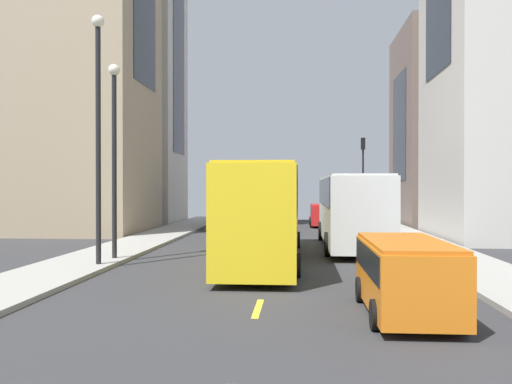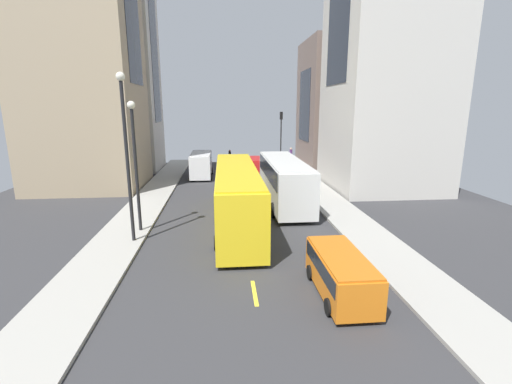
# 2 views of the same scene
# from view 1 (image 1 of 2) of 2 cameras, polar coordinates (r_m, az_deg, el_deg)

# --- Properties ---
(ground_plane) EXTENTS (40.74, 40.74, 0.00)m
(ground_plane) POSITION_cam_1_polar(r_m,az_deg,el_deg) (28.04, 2.46, -5.30)
(ground_plane) COLOR #333335
(sidewalk_west) EXTENTS (2.83, 44.00, 0.15)m
(sidewalk_west) POSITION_cam_1_polar(r_m,az_deg,el_deg) (28.66, 16.55, -5.05)
(sidewalk_west) COLOR #9E9B93
(sidewalk_west) RESTS_ON ground
(sidewalk_east) EXTENTS (2.83, 44.00, 0.15)m
(sidewalk_east) POSITION_cam_1_polar(r_m,az_deg,el_deg) (29.11, -11.40, -4.95)
(sidewalk_east) COLOR #9E9B93
(sidewalk_east) RESTS_ON ground
(lane_stripe_0) EXTENTS (0.16, 2.00, 0.01)m
(lane_stripe_0) POSITION_cam_1_polar(r_m,az_deg,el_deg) (48.97, 3.30, -2.80)
(lane_stripe_0) COLOR yellow
(lane_stripe_0) RESTS_ON ground
(lane_stripe_1) EXTENTS (0.16, 2.00, 0.01)m
(lane_stripe_1) POSITION_cam_1_polar(r_m,az_deg,el_deg) (42.99, 3.14, -3.26)
(lane_stripe_1) COLOR yellow
(lane_stripe_1) RESTS_ON ground
(lane_stripe_2) EXTENTS (0.16, 2.00, 0.01)m
(lane_stripe_2) POSITION_cam_1_polar(r_m,az_deg,el_deg) (37.00, 2.94, -3.88)
(lane_stripe_2) COLOR yellow
(lane_stripe_2) RESTS_ON ground
(lane_stripe_3) EXTENTS (0.16, 2.00, 0.01)m
(lane_stripe_3) POSITION_cam_1_polar(r_m,az_deg,el_deg) (31.03, 2.65, -4.73)
(lane_stripe_3) COLOR yellow
(lane_stripe_3) RESTS_ON ground
(lane_stripe_4) EXTENTS (0.16, 2.00, 0.01)m
(lane_stripe_4) POSITION_cam_1_polar(r_m,az_deg,el_deg) (25.06, 2.23, -5.98)
(lane_stripe_4) COLOR yellow
(lane_stripe_4) RESTS_ON ground
(lane_stripe_5) EXTENTS (0.16, 2.00, 0.01)m
(lane_stripe_5) POSITION_cam_1_polar(r_m,az_deg,el_deg) (19.12, 1.53, -8.02)
(lane_stripe_5) COLOR yellow
(lane_stripe_5) RESTS_ON ground
(lane_stripe_6) EXTENTS (0.16, 2.00, 0.01)m
(lane_stripe_6) POSITION_cam_1_polar(r_m,az_deg,el_deg) (13.23, 0.20, -11.89)
(lane_stripe_6) COLOR yellow
(lane_stripe_6) RESTS_ON ground
(building_west_0) EXTENTS (8.53, 9.53, 14.71)m
(building_west_0) POSITION_cam_1_polar(r_m,az_deg,el_deg) (44.56, 19.93, 6.30)
(building_west_0) COLOR #7A665B
(building_west_0) RESTS_ON ground
(building_east_0) EXTENTS (8.85, 7.20, 24.55)m
(building_east_0) POSITION_cam_1_polar(r_m,az_deg,el_deg) (46.57, -13.36, 12.19)
(building_east_0) COLOR beige
(building_east_0) RESTS_ON ground
(city_bus_white) EXTENTS (2.80, 11.08, 3.35)m
(city_bus_white) POSITION_cam_1_polar(r_m,az_deg,el_deg) (26.36, 9.77, -1.31)
(city_bus_white) COLOR silver
(city_bus_white) RESTS_ON ground
(streetcar_yellow) EXTENTS (2.70, 13.52, 3.59)m
(streetcar_yellow) POSITION_cam_1_polar(r_m,az_deg,el_deg) (21.68, 1.02, -1.39)
(streetcar_yellow) COLOR yellow
(streetcar_yellow) RESTS_ON ground
(delivery_van_white) EXTENTS (2.25, 5.63, 2.58)m
(delivery_van_white) POSITION_cam_1_polar(r_m,az_deg,el_deg) (37.78, -2.26, -1.50)
(delivery_van_white) COLOR white
(delivery_van_white) RESTS_ON ground
(car_red_0) EXTENTS (1.89, 4.53, 1.58)m
(car_red_0) POSITION_cam_1_polar(r_m,az_deg,el_deg) (40.20, 6.87, -2.20)
(car_red_0) COLOR red
(car_red_0) RESTS_ON ground
(car_orange_1) EXTENTS (1.88, 4.40, 1.67)m
(car_orange_1) POSITION_cam_1_polar(r_m,az_deg,el_deg) (12.83, 15.13, -7.85)
(car_orange_1) COLOR orange
(car_orange_1) RESTS_ON ground
(pedestrian_crossing_mid) EXTENTS (0.32, 0.32, 2.23)m
(pedestrian_crossing_mid) POSITION_cam_1_polar(r_m,az_deg,el_deg) (43.16, 2.70, -1.66)
(pedestrian_crossing_mid) COLOR navy
(pedestrian_crossing_mid) RESTS_ON ground
(pedestrian_crossing_near) EXTENTS (0.35, 0.35, 2.20)m
(pedestrian_crossing_near) POSITION_cam_1_polar(r_m,az_deg,el_deg) (44.00, 12.59, -1.46)
(pedestrian_crossing_near) COLOR gray
(pedestrian_crossing_near) RESTS_ON ground
(traffic_light_near_corner) EXTENTS (0.32, 0.44, 6.51)m
(traffic_light_near_corner) POSITION_cam_1_polar(r_m,az_deg,el_deg) (43.91, 10.94, 2.85)
(traffic_light_near_corner) COLOR black
(traffic_light_near_corner) RESTS_ON ground
(streetlamp_near) EXTENTS (0.44, 0.44, 8.69)m
(streetlamp_near) POSITION_cam_1_polar(r_m,az_deg,el_deg) (20.27, -15.92, 7.56)
(streetlamp_near) COLOR black
(streetlamp_near) RESTS_ON ground
(streetlamp_far) EXTENTS (0.44, 0.44, 7.35)m
(streetlamp_far) POSITION_cam_1_polar(r_m,az_deg,el_deg) (21.78, -14.37, 5.20)
(streetlamp_far) COLOR black
(streetlamp_far) RESTS_ON ground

